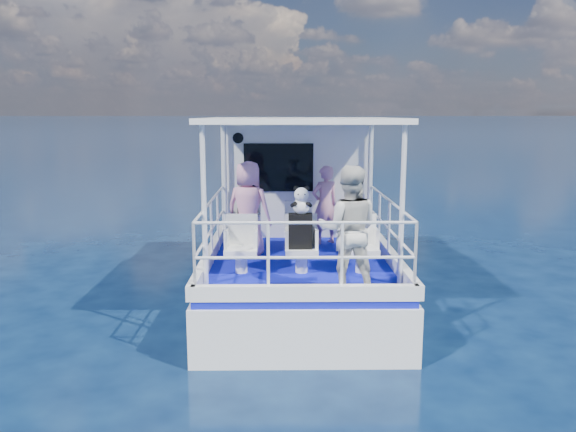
{
  "coord_description": "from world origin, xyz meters",
  "views": [
    {
      "loc": [
        -0.3,
        -9.22,
        3.24
      ],
      "look_at": [
        -0.19,
        -0.4,
        1.63
      ],
      "focal_mm": 35.0,
      "sensor_mm": 36.0,
      "label": 1
    }
  ],
  "objects_px": {
    "passenger_port_fwd": "(248,208)",
    "panda": "(301,200)",
    "passenger_stbd_aft": "(349,230)",
    "backpack_center": "(300,231)"
  },
  "relations": [
    {
      "from": "passenger_port_fwd",
      "to": "panda",
      "type": "bearing_deg",
      "value": 145.0
    },
    {
      "from": "passenger_port_fwd",
      "to": "backpack_center",
      "type": "height_order",
      "value": "passenger_port_fwd"
    },
    {
      "from": "passenger_stbd_aft",
      "to": "backpack_center",
      "type": "bearing_deg",
      "value": -49.55
    },
    {
      "from": "passenger_port_fwd",
      "to": "backpack_center",
      "type": "xyz_separation_m",
      "value": [
        0.83,
        -1.16,
        -0.15
      ]
    },
    {
      "from": "passenger_port_fwd",
      "to": "panda",
      "type": "height_order",
      "value": "passenger_port_fwd"
    },
    {
      "from": "passenger_port_fwd",
      "to": "passenger_stbd_aft",
      "type": "distance_m",
      "value": 2.51
    },
    {
      "from": "passenger_stbd_aft",
      "to": "panda",
      "type": "relative_size",
      "value": 4.13
    },
    {
      "from": "passenger_port_fwd",
      "to": "passenger_stbd_aft",
      "type": "xyz_separation_m",
      "value": [
        1.43,
        -2.07,
        0.06
      ]
    },
    {
      "from": "passenger_port_fwd",
      "to": "panda",
      "type": "xyz_separation_m",
      "value": [
        0.84,
        -1.17,
        0.32
      ]
    },
    {
      "from": "passenger_stbd_aft",
      "to": "backpack_center",
      "type": "height_order",
      "value": "passenger_stbd_aft"
    }
  ]
}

